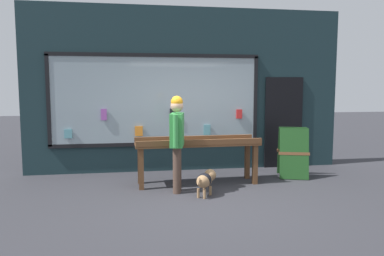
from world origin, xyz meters
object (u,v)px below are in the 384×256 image
object	(u,v)px
display_table_main	(197,147)
person_browsing	(177,136)
small_dog	(206,180)
sandwich_board_sign	(293,152)

from	to	relation	value
display_table_main	person_browsing	distance (m)	0.75
small_dog	sandwich_board_sign	bearing A→B (deg)	-26.55
small_dog	sandwich_board_sign	xyz separation A→B (m)	(2.07, 1.07, 0.24)
person_browsing	sandwich_board_sign	xyz separation A→B (m)	(2.53, 0.77, -0.49)
display_table_main	small_dog	xyz separation A→B (m)	(-0.00, -0.83, -0.44)
display_table_main	person_browsing	bearing A→B (deg)	-131.21
person_browsing	display_table_main	bearing A→B (deg)	-29.26
person_browsing	sandwich_board_sign	size ratio (longest dim) A/B	1.67
person_browsing	small_dog	xyz separation A→B (m)	(0.46, -0.31, -0.73)
display_table_main	sandwich_board_sign	distance (m)	2.10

